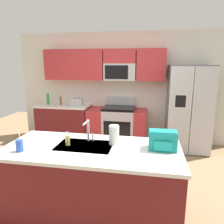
# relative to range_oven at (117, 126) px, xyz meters

# --- Properties ---
(ground_plane) EXTENTS (9.00, 9.00, 0.00)m
(ground_plane) POSITION_rel_range_oven_xyz_m (0.10, -1.80, -0.44)
(ground_plane) COLOR #997A56
(ground_plane) RESTS_ON ground
(kitchen_wall_unit) EXTENTS (5.20, 0.43, 2.60)m
(kitchen_wall_unit) POSITION_rel_range_oven_xyz_m (-0.04, 0.28, 1.03)
(kitchen_wall_unit) COLOR silver
(kitchen_wall_unit) RESTS_ON ground
(back_counter) EXTENTS (1.28, 0.63, 0.90)m
(back_counter) POSITION_rel_range_oven_xyz_m (-1.33, -0.00, 0.01)
(back_counter) COLOR maroon
(back_counter) RESTS_ON ground
(range_oven) EXTENTS (1.36, 0.61, 1.10)m
(range_oven) POSITION_rel_range_oven_xyz_m (0.00, 0.00, 0.00)
(range_oven) COLOR #B7BABF
(range_oven) RESTS_ON ground
(refrigerator) EXTENTS (0.90, 0.76, 1.85)m
(refrigerator) POSITION_rel_range_oven_xyz_m (1.56, -0.07, 0.48)
(refrigerator) COLOR #4C4F54
(refrigerator) RESTS_ON ground
(island_counter) EXTENTS (2.12, 0.96, 0.90)m
(island_counter) POSITION_rel_range_oven_xyz_m (0.07, -2.48, 0.01)
(island_counter) COLOR maroon
(island_counter) RESTS_ON ground
(toaster) EXTENTS (0.28, 0.16, 0.18)m
(toaster) POSITION_rel_range_oven_xyz_m (-0.96, -0.05, 0.55)
(toaster) COLOR #B7BABF
(toaster) RESTS_ON back_counter
(pepper_mill) EXTENTS (0.05, 0.05, 0.21)m
(pepper_mill) POSITION_rel_range_oven_xyz_m (-1.38, -0.00, 0.56)
(pepper_mill) COLOR brown
(pepper_mill) RESTS_ON back_counter
(bottle_green) EXTENTS (0.07, 0.07, 0.27)m
(bottle_green) POSITION_rel_range_oven_xyz_m (-1.71, -0.01, 0.59)
(bottle_green) COLOR green
(bottle_green) RESTS_ON back_counter
(sink_faucet) EXTENTS (0.08, 0.21, 0.28)m
(sink_faucet) POSITION_rel_range_oven_xyz_m (-0.02, -2.29, 0.62)
(sink_faucet) COLOR #B7BABF
(sink_faucet) RESTS_ON island_counter
(drink_cup_blue) EXTENTS (0.08, 0.08, 0.26)m
(drink_cup_blue) POSITION_rel_range_oven_xyz_m (-0.70, -2.73, 0.53)
(drink_cup_blue) COLOR blue
(drink_cup_blue) RESTS_ON island_counter
(soap_dispenser) EXTENTS (0.06, 0.06, 0.17)m
(soap_dispenser) POSITION_rel_range_oven_xyz_m (-0.24, -2.46, 0.53)
(soap_dispenser) COLOR #D8CC66
(soap_dispenser) RESTS_ON island_counter
(paper_towel_roll) EXTENTS (0.12, 0.12, 0.24)m
(paper_towel_roll) POSITION_rel_range_oven_xyz_m (0.32, -2.32, 0.58)
(paper_towel_roll) COLOR white
(paper_towel_roll) RESTS_ON island_counter
(backpack) EXTENTS (0.32, 0.22, 0.23)m
(backpack) POSITION_rel_range_oven_xyz_m (0.90, -2.39, 0.57)
(backpack) COLOR teal
(backpack) RESTS_ON island_counter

